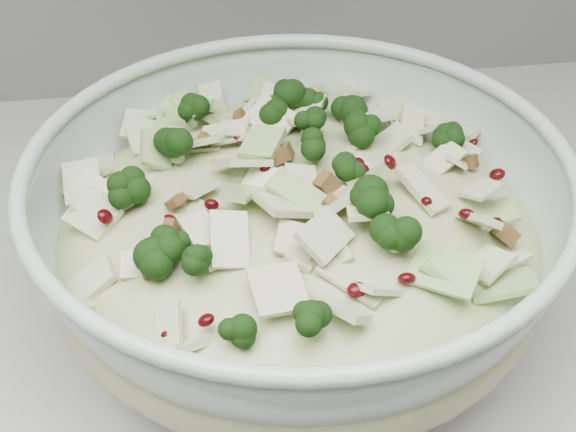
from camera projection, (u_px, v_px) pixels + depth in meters
name	position (u px, v px, depth m)	size (l,w,h in m)	color
mixing_bowl	(298.00, 241.00, 0.58)	(0.40, 0.40, 0.15)	#B1C3B6
salad	(298.00, 214.00, 0.56)	(0.46, 0.46, 0.15)	#C5CB8B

